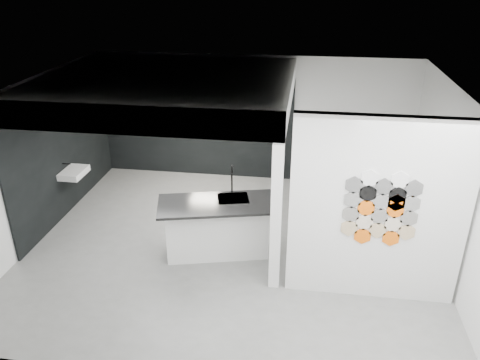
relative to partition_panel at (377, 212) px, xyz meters
name	(u,v)px	position (x,y,z in m)	size (l,w,h in m)	color
floor	(232,246)	(-2.23, 1.00, -1.40)	(7.00, 6.00, 0.01)	slate
partition_panel	(377,212)	(0.00, 0.00, 0.00)	(2.45, 0.15, 2.80)	silver
bay_clad_back	(196,126)	(-3.52, 3.97, -0.22)	(4.40, 0.04, 2.35)	black
bay_clad_left	(65,153)	(-5.70, 2.00, -0.22)	(0.04, 4.00, 2.35)	black
bulkhead	(168,87)	(-3.52, 2.00, 1.15)	(4.40, 4.00, 0.40)	silver
corner_column	(276,219)	(-1.41, 0.00, -0.22)	(0.16, 0.16, 2.35)	silver
fascia_beam	(129,120)	(-3.52, 0.08, 1.15)	(4.40, 0.16, 0.40)	silver
wall_basin	(74,173)	(-5.46, 1.80, -0.55)	(0.40, 0.60, 0.12)	silver
display_shelf	(199,122)	(-3.43, 3.87, -0.10)	(3.00, 0.15, 0.04)	black
kitchen_island	(217,226)	(-2.44, 0.75, -0.88)	(2.06, 1.28, 1.54)	silver
stockpot	(142,115)	(-4.75, 3.87, 0.02)	(0.23, 0.23, 0.19)	black
kettle	(238,120)	(-2.55, 3.87, -0.01)	(0.17, 0.17, 0.15)	black
glass_bowl	(259,122)	(-2.08, 3.87, -0.02)	(0.16, 0.16, 0.11)	gray
glass_vase	(259,121)	(-2.08, 3.87, -0.01)	(0.10, 0.10, 0.14)	gray
bottle_dark	(190,118)	(-3.63, 3.87, -0.01)	(0.05, 0.05, 0.14)	black
utensil_cup	(165,118)	(-4.20, 3.87, -0.03)	(0.08, 0.08, 0.10)	black
hex_tile_cluster	(381,209)	(0.03, -0.09, 0.10)	(1.04, 0.02, 1.16)	tan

